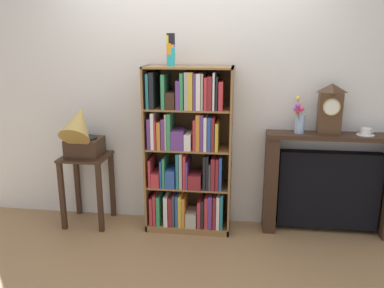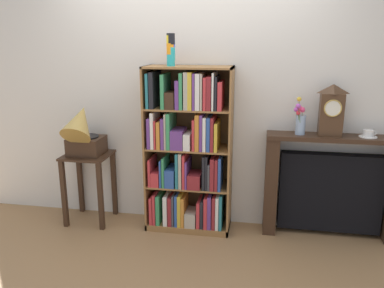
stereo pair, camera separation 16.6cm
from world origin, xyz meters
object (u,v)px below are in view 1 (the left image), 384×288
at_px(mantel_clock, 330,109).
at_px(fireplace_mantel, 329,185).
at_px(flower_vase, 299,119).
at_px(teacup_with_saucer, 366,132).
at_px(cup_stack, 171,50).
at_px(gramophone, 81,132).
at_px(side_table_left, 87,176).
at_px(bookshelf, 188,155).

bearing_deg(mantel_clock, fireplace_mantel, 21.85).
relative_size(flower_vase, teacup_with_saucer, 2.12).
relative_size(mantel_clock, teacup_with_saucer, 2.92).
relative_size(cup_stack, gramophone, 0.50).
height_order(side_table_left, flower_vase, flower_vase).
relative_size(fireplace_mantel, flower_vase, 3.65).
xyz_separation_m(side_table_left, mantel_clock, (2.29, 0.08, 0.71)).
bearing_deg(teacup_with_saucer, bookshelf, -177.58).
relative_size(mantel_clock, flower_vase, 1.38).
bearing_deg(flower_vase, side_table_left, -177.73).
xyz_separation_m(cup_stack, teacup_with_saucer, (1.75, 0.09, -0.72)).
xyz_separation_m(gramophone, flower_vase, (2.03, 0.15, 0.15)).
xyz_separation_m(cup_stack, mantel_clock, (1.43, 0.08, -0.51)).
height_order(bookshelf, teacup_with_saucer, bookshelf).
relative_size(gramophone, flower_vase, 1.71).
bearing_deg(bookshelf, fireplace_mantel, 3.83).
relative_size(bookshelf, flower_vase, 4.75).
distance_m(bookshelf, cup_stack, 0.99).
distance_m(cup_stack, flower_vase, 1.32).
bearing_deg(flower_vase, mantel_clock, 0.76).
height_order(bookshelf, side_table_left, bookshelf).
height_order(fireplace_mantel, teacup_with_saucer, teacup_with_saucer).
relative_size(side_table_left, teacup_with_saucer, 4.51).
bearing_deg(flower_vase, gramophone, -175.77).
bearing_deg(teacup_with_saucer, gramophone, -176.60).
height_order(cup_stack, side_table_left, cup_stack).
height_order(gramophone, mantel_clock, mantel_clock).
relative_size(fireplace_mantel, mantel_clock, 2.65).
bearing_deg(cup_stack, teacup_with_saucer, 2.84).
distance_m(fireplace_mantel, mantel_clock, 0.73).
xyz_separation_m(mantel_clock, flower_vase, (-0.26, -0.00, -0.10)).
distance_m(side_table_left, flower_vase, 2.12).
distance_m(bookshelf, side_table_left, 1.04).
bearing_deg(gramophone, side_table_left, 90.00).
bearing_deg(cup_stack, flower_vase, 3.99).
height_order(side_table_left, mantel_clock, mantel_clock).
height_order(cup_stack, gramophone, cup_stack).
bearing_deg(side_table_left, mantel_clock, 2.10).
height_order(fireplace_mantel, mantel_clock, mantel_clock).
xyz_separation_m(cup_stack, gramophone, (-0.87, -0.07, -0.76)).
xyz_separation_m(fireplace_mantel, mantel_clock, (-0.06, -0.02, 0.73)).
relative_size(cup_stack, teacup_with_saucer, 1.81).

